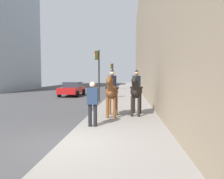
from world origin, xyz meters
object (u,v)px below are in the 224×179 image
(mounted_horse_near, at_px, (112,91))
(car_near_lane, at_px, (72,89))
(traffic_light_far_curb, at_px, (112,72))
(mounted_horse_far, at_px, (136,90))
(traffic_light_near_curb, at_px, (98,67))
(pedestrian_greeting, at_px, (93,101))

(mounted_horse_near, xyz_separation_m, car_near_lane, (11.25, 5.00, -0.60))
(car_near_lane, xyz_separation_m, traffic_light_far_curb, (8.56, -3.45, 1.84))
(mounted_horse_near, relative_size, car_near_lane, 0.54)
(mounted_horse_far, height_order, traffic_light_far_curb, traffic_light_far_curb)
(car_near_lane, xyz_separation_m, traffic_light_near_curb, (-4.51, -3.34, 1.99))
(mounted_horse_near, height_order, pedestrian_greeting, mounted_horse_near)
(pedestrian_greeting, bearing_deg, traffic_light_near_curb, 4.59)
(mounted_horse_near, relative_size, traffic_light_far_curb, 0.58)
(traffic_light_near_curb, xyz_separation_m, traffic_light_far_curb, (13.07, -0.11, -0.15))
(mounted_horse_near, distance_m, pedestrian_greeting, 2.07)
(mounted_horse_far, height_order, traffic_light_near_curb, traffic_light_near_curb)
(pedestrian_greeting, xyz_separation_m, traffic_light_far_curb, (21.79, 0.98, 1.48))
(pedestrian_greeting, height_order, car_near_lane, pedestrian_greeting)
(mounted_horse_near, xyz_separation_m, mounted_horse_far, (0.47, -1.16, 0.00))
(car_near_lane, bearing_deg, mounted_horse_far, 31.23)
(pedestrian_greeting, xyz_separation_m, traffic_light_near_curb, (8.72, 1.09, 1.63))
(car_near_lane, distance_m, traffic_light_far_curb, 9.41)
(mounted_horse_near, height_order, mounted_horse_far, same)
(mounted_horse_near, bearing_deg, traffic_light_near_curb, -163.96)
(car_near_lane, distance_m, traffic_light_near_curb, 5.96)
(car_near_lane, bearing_deg, traffic_light_near_curb, 38.00)
(mounted_horse_far, bearing_deg, mounted_horse_near, -60.68)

